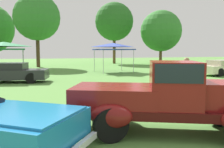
% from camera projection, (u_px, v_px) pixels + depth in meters
% --- Properties ---
extents(ground_plane, '(120.00, 120.00, 0.00)m').
position_uv_depth(ground_plane, '(181.00, 132.00, 5.66)').
color(ground_plane, '#568C3D').
extents(feature_pickup_truck, '(4.67, 3.31, 1.70)m').
position_uv_depth(feature_pickup_truck, '(170.00, 97.00, 5.54)').
color(feature_pickup_truck, '#400B0B').
rests_on(feature_pickup_truck, ground_plane).
extents(show_car_charcoal, '(4.39, 2.66, 1.22)m').
position_uv_depth(show_car_charcoal, '(13.00, 73.00, 14.76)').
color(show_car_charcoal, '#28282D').
rests_on(show_car_charcoal, ground_plane).
extents(show_car_cream, '(4.55, 2.32, 1.22)m').
position_uv_depth(show_car_cream, '(222.00, 68.00, 19.28)').
color(show_car_cream, beige).
rests_on(show_car_cream, ground_plane).
extents(spectator_between_cars, '(0.39, 0.46, 1.69)m').
position_uv_depth(spectator_between_cars, '(186.00, 78.00, 9.21)').
color(spectator_between_cars, '#283351').
rests_on(spectator_between_cars, ground_plane).
extents(canopy_tent_center_field, '(3.28, 3.28, 2.71)m').
position_uv_depth(canopy_tent_center_field, '(4.00, 45.00, 19.38)').
color(canopy_tent_center_field, '#B7B7BC').
rests_on(canopy_tent_center_field, ground_plane).
extents(canopy_tent_right_field, '(3.18, 3.18, 2.71)m').
position_uv_depth(canopy_tent_right_field, '(113.00, 46.00, 21.95)').
color(canopy_tent_right_field, '#B7B7BC').
rests_on(canopy_tent_right_field, ground_plane).
extents(treeline_mid_left, '(5.61, 5.61, 8.84)m').
position_uv_depth(treeline_mid_left, '(37.00, 17.00, 28.63)').
color(treeline_mid_left, '#47331E').
rests_on(treeline_mid_left, ground_plane).
extents(treeline_center, '(5.95, 5.95, 9.52)m').
position_uv_depth(treeline_center, '(114.00, 22.00, 36.77)').
color(treeline_center, brown).
rests_on(treeline_center, ground_plane).
extents(treeline_mid_right, '(6.27, 6.27, 8.17)m').
position_uv_depth(treeline_mid_right, '(161.00, 31.00, 36.15)').
color(treeline_mid_right, brown).
rests_on(treeline_mid_right, ground_plane).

